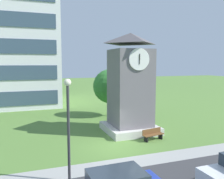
# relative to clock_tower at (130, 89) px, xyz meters

# --- Properties ---
(ground_plane) EXTENTS (160.00, 160.00, 0.00)m
(ground_plane) POSITION_rel_clock_tower_xyz_m (-2.62, -3.14, -3.73)
(ground_plane) COLOR #567F38
(kerb_strip) EXTENTS (120.00, 1.60, 0.01)m
(kerb_strip) POSITION_rel_clock_tower_xyz_m (-2.62, -6.02, -3.73)
(kerb_strip) COLOR #9E9E99
(kerb_strip) RESTS_ON ground
(office_building) EXTENTS (15.36, 12.97, 19.20)m
(office_building) POSITION_rel_clock_tower_xyz_m (-11.66, 19.18, 5.87)
(office_building) COLOR silver
(office_building) RESTS_ON ground
(clock_tower) EXTENTS (4.28, 4.28, 8.50)m
(clock_tower) POSITION_rel_clock_tower_xyz_m (0.00, 0.00, 0.00)
(clock_tower) COLOR slate
(clock_tower) RESTS_ON ground
(park_bench) EXTENTS (1.86, 0.80, 0.88)m
(park_bench) POSITION_rel_clock_tower_xyz_m (0.71, -2.75, -3.27)
(park_bench) COLOR brown
(park_bench) RESTS_ON ground
(street_lamp) EXTENTS (0.36, 0.36, 5.21)m
(street_lamp) POSITION_rel_clock_tower_xyz_m (-6.54, -7.07, -0.45)
(street_lamp) COLOR #333338
(street_lamp) RESTS_ON ground
(tree_near_tower) EXTENTS (3.83, 3.83, 5.32)m
(tree_near_tower) POSITION_rel_clock_tower_xyz_m (0.42, 6.40, -0.33)
(tree_near_tower) COLOR #513823
(tree_near_tower) RESTS_ON ground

